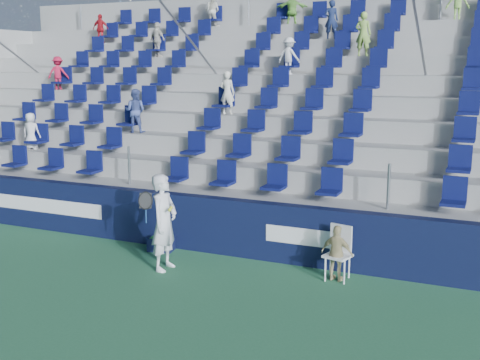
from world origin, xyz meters
TOP-DOWN VIEW (x-y plane):
  - ground at (0.00, 0.00)m, footprint 70.00×70.00m
  - sponsor_wall at (0.00, 3.15)m, footprint 24.00×0.32m
  - grandstand at (-0.00, 8.24)m, footprint 24.00×8.17m
  - tennis_player at (-0.95, 1.75)m, footprint 0.69×0.71m
  - line_judge_chair at (2.31, 2.66)m, footprint 0.54×0.56m
  - line_judge at (2.31, 2.50)m, footprint 0.65×0.34m
  - ball_bin at (-1.65, 2.75)m, footprint 0.59×0.44m

SIDE VIEW (x-z plane):
  - ground at x=0.00m, z-range 0.00..0.00m
  - ball_bin at x=-1.65m, z-range 0.01..0.31m
  - line_judge at x=2.31m, z-range 0.00..1.06m
  - line_judge_chair at x=2.31m, z-range 0.07..1.09m
  - sponsor_wall at x=0.00m, z-range 0.00..1.20m
  - tennis_player at x=-0.95m, z-range 0.00..1.91m
  - grandstand at x=0.00m, z-range -1.18..5.45m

